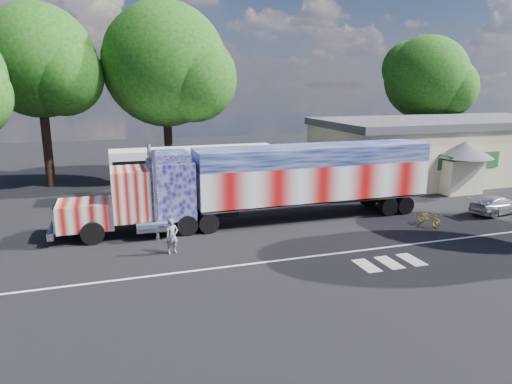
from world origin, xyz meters
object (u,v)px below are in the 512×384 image
object	(u,v)px
woman	(172,236)
parked_car	(497,205)
tree_n_mid	(167,65)
tree_nw_a	(41,62)
semi_truck	(271,181)
bicycle	(429,218)
tree_far_ne	(428,78)
coach_bus	(195,171)

from	to	relation	value
woman	parked_car	bearing A→B (deg)	-15.23
tree_n_mid	tree_nw_a	size ratio (longest dim) A/B	1.04
semi_truck	bicycle	size ratio (longest dim) A/B	13.34
parked_car	tree_nw_a	bearing A→B (deg)	49.31
parked_car	tree_n_mid	distance (m)	26.46
tree_n_mid	tree_far_ne	bearing A→B (deg)	5.13
coach_bus	bicycle	distance (m)	16.63
coach_bus	parked_car	bearing A→B (deg)	-32.47
parked_car	tree_far_ne	distance (m)	22.71
parked_car	tree_far_ne	world-z (taller)	tree_far_ne
tree_far_ne	tree_nw_a	world-z (taller)	tree_nw_a
parked_car	woman	world-z (taller)	woman
woman	tree_nw_a	xyz separation A→B (m)	(-7.20, 18.25, 8.86)
bicycle	tree_nw_a	bearing A→B (deg)	132.84
coach_bus	parked_car	world-z (taller)	coach_bus
bicycle	tree_nw_a	xyz separation A→B (m)	(-22.15, 18.20, 9.30)
tree_n_mid	tree_far_ne	distance (m)	27.42
woman	tree_far_ne	bearing A→B (deg)	16.66
semi_truck	woman	bearing A→B (deg)	-149.56
tree_n_mid	bicycle	bearing A→B (deg)	-54.22
parked_car	tree_far_ne	bearing A→B (deg)	-33.53
bicycle	tree_nw_a	distance (m)	30.14
tree_far_ne	semi_truck	bearing A→B (deg)	-144.95
tree_far_ne	coach_bus	bearing A→B (deg)	-162.70
coach_bus	semi_truck	bearing A→B (deg)	-69.04
tree_n_mid	tree_nw_a	bearing A→B (deg)	176.00
tree_nw_a	woman	bearing A→B (deg)	-68.47
semi_truck	coach_bus	size ratio (longest dim) A/B	1.85
coach_bus	tree_n_mid	size ratio (longest dim) A/B	0.82
tree_far_ne	bicycle	bearing A→B (deg)	-126.25
coach_bus	tree_n_mid	world-z (taller)	tree_n_mid
coach_bus	bicycle	size ratio (longest dim) A/B	7.20
tree_n_mid	tree_nw_a	world-z (taller)	tree_n_mid
semi_truck	woman	size ratio (longest dim) A/B	12.70
woman	bicycle	distance (m)	14.96
parked_car	tree_nw_a	world-z (taller)	tree_nw_a
semi_truck	bicycle	bearing A→B (deg)	-23.50
bicycle	tree_n_mid	xyz separation A→B (m)	(-12.64, 17.54, 9.13)
tree_nw_a	parked_car	bearing A→B (deg)	-32.05
semi_truck	parked_car	size ratio (longest dim) A/B	5.63
bicycle	woman	bearing A→B (deg)	172.44
semi_truck	tree_n_mid	world-z (taller)	tree_n_mid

